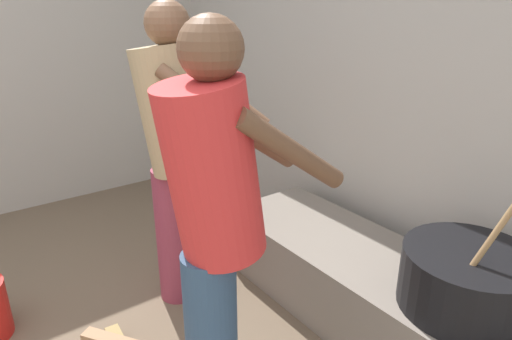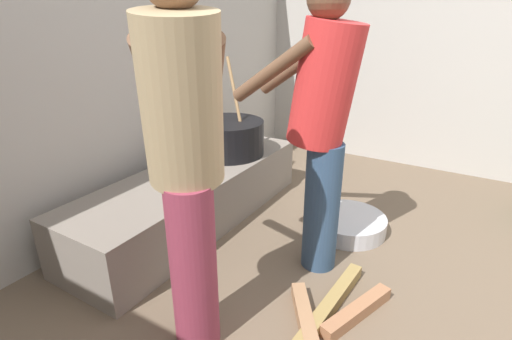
% 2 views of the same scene
% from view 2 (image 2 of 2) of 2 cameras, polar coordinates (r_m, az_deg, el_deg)
% --- Properties ---
extents(block_enclosure_rear, '(4.99, 0.20, 2.16)m').
position_cam_2_polar(block_enclosure_rear, '(2.67, -23.98, 13.68)').
color(block_enclosure_rear, '#ADA8A0').
rests_on(block_enclosure_rear, ground_plane).
extents(hearth_ledge, '(1.93, 0.60, 0.38)m').
position_cam_2_polar(hearth_ledge, '(2.75, -9.23, -3.91)').
color(hearth_ledge, slate).
rests_on(hearth_ledge, ground_plane).
extents(cooking_pot_main, '(0.54, 0.54, 0.71)m').
position_cam_2_polar(cooking_pot_main, '(2.95, -4.13, 4.88)').
color(cooking_pot_main, black).
rests_on(cooking_pot_main, hearth_ledge).
extents(cook_in_tan_shirt, '(0.71, 0.67, 1.61)m').
position_cam_2_polar(cook_in_tan_shirt, '(1.49, -10.53, 3.49)').
color(cook_in_tan_shirt, '#8C3347').
rests_on(cook_in_tan_shirt, ground_plane).
extents(cook_in_red_shirt, '(0.35, 0.66, 1.56)m').
position_cam_2_polar(cook_in_red_shirt, '(2.03, 9.82, 7.74)').
color(cook_in_red_shirt, navy).
rests_on(cook_in_red_shirt, ground_plane).
extents(metal_mixing_bowl, '(0.52, 0.52, 0.11)m').
position_cam_2_polar(metal_mixing_bowl, '(2.73, 13.48, -7.73)').
color(metal_mixing_bowl, '#B7B7BC').
rests_on(metal_mixing_bowl, ground_plane).
extents(firewood_pile, '(0.77, 0.46, 0.07)m').
position_cam_2_polar(firewood_pile, '(2.03, 11.01, -20.17)').
color(firewood_pile, '#9B6846').
rests_on(firewood_pile, ground_plane).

